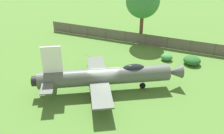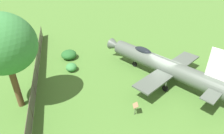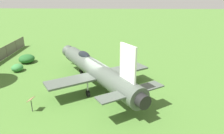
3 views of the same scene
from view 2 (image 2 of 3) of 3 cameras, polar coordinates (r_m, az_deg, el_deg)
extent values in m
plane|color=#47722D|center=(21.38, 14.53, -3.54)|extent=(200.00, 200.00, 0.00)
cylinder|color=#4C564C|center=(20.49, 15.14, 0.35)|extent=(11.54, 8.36, 1.65)
cone|color=#4C564C|center=(24.18, 1.10, 6.36)|extent=(2.11, 2.05, 1.40)
ellipsoid|color=black|center=(21.47, 9.10, 4.68)|extent=(2.33, 1.96, 0.84)
cube|color=white|center=(18.01, 29.06, 0.55)|extent=(1.58, 1.10, 2.60)
cube|color=#4C564C|center=(18.25, 12.03, -4.11)|extent=(3.69, 4.32, 0.16)
cube|color=#4C564C|center=(22.60, 20.21, 1.86)|extent=(3.69, 4.32, 0.16)
cube|color=#4C564C|center=(17.46, 27.09, -7.64)|extent=(1.91, 2.11, 0.10)
cylinder|color=#A5A8AD|center=(22.68, 6.77, 2.17)|extent=(0.12, 0.12, 1.22)
cylinder|color=black|center=(22.98, 6.67, 0.84)|extent=(0.60, 0.48, 0.60)
cylinder|color=#A5A8AD|center=(19.26, 15.59, -4.64)|extent=(0.12, 0.12, 1.22)
cylinder|color=black|center=(19.61, 15.35, -6.09)|extent=(0.60, 0.48, 0.60)
cylinder|color=#A5A8AD|center=(21.61, 19.83, -1.20)|extent=(0.12, 0.12, 1.22)
cylinder|color=black|center=(21.93, 19.55, -2.55)|extent=(0.60, 0.48, 0.60)
cylinder|color=brown|center=(17.99, -26.59, -4.42)|extent=(0.51, 0.51, 4.64)
ellipsoid|color=#387F3D|center=(16.39, -29.49, 5.88)|extent=(4.59, 4.96, 4.68)
cylinder|color=#4C4238|center=(32.99, -19.97, 9.78)|extent=(0.08, 0.08, 1.65)
cylinder|color=#4C4238|center=(30.14, -20.22, 7.78)|extent=(0.08, 0.08, 1.65)
cylinder|color=#4C4238|center=(27.34, -20.52, 5.37)|extent=(0.08, 0.08, 1.65)
cylinder|color=#4C4238|center=(24.60, -20.89, 2.41)|extent=(0.08, 0.08, 1.65)
cylinder|color=#4C4238|center=(21.94, -21.35, -1.28)|extent=(0.08, 0.08, 1.65)
cylinder|color=#4C4238|center=(19.40, -21.93, -5.96)|extent=(0.08, 0.08, 1.65)
cylinder|color=#4C4238|center=(17.03, -22.69, -11.99)|extent=(0.08, 0.08, 1.65)
cylinder|color=#4C4238|center=(18.97, -22.38, -4.08)|extent=(30.51, 1.86, 0.05)
cube|color=#59544C|center=(19.40, -21.93, -5.96)|extent=(30.50, 1.83, 1.59)
ellipsoid|color=#387F3D|center=(22.48, -11.88, -0.04)|extent=(1.44, 1.23, 0.84)
ellipsoid|color=#235B26|center=(25.09, -12.57, 3.59)|extent=(2.04, 1.90, 1.04)
cylinder|color=#333333|center=(16.51, 6.81, -12.56)|extent=(0.06, 0.06, 0.90)
cube|color=olive|center=(16.13, 6.94, -11.09)|extent=(0.65, 0.47, 0.25)
camera|label=1|loc=(36.78, 40.89, 27.75)|focal=39.33mm
camera|label=3|loc=(11.38, 79.18, -13.92)|focal=32.90mm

